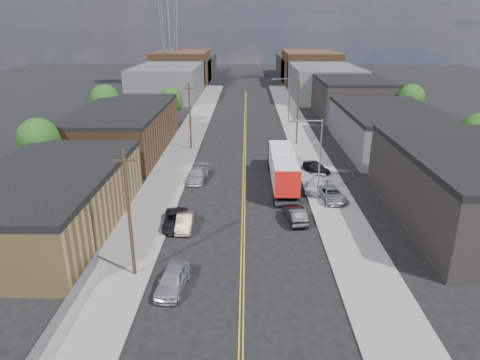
{
  "coord_description": "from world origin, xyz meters",
  "views": [
    {
      "loc": [
        0.26,
        -18.02,
        18.08
      ],
      "look_at": [
        -0.4,
        24.48,
        2.5
      ],
      "focal_mm": 32.0,
      "sensor_mm": 36.0,
      "label": 1
    }
  ],
  "objects_px": {
    "car_left_c": "(175,220)",
    "car_left_d": "(197,175)",
    "car_left_b": "(185,222)",
    "car_left_a": "(173,280)",
    "semi_truck": "(282,164)",
    "car_right_lot_b": "(316,185)",
    "car_right_lot_c": "(316,167)",
    "car_right_oncoming": "(295,214)",
    "car_right_lot_a": "(331,194)"
  },
  "relations": [
    {
      "from": "car_left_b",
      "to": "car_left_d",
      "type": "distance_m",
      "value": 13.12
    },
    {
      "from": "car_left_d",
      "to": "car_right_lot_c",
      "type": "height_order",
      "value": "car_right_lot_c"
    },
    {
      "from": "car_left_d",
      "to": "car_right_lot_c",
      "type": "distance_m",
      "value": 15.2
    },
    {
      "from": "semi_truck",
      "to": "car_right_lot_c",
      "type": "distance_m",
      "value": 6.1
    },
    {
      "from": "semi_truck",
      "to": "car_right_oncoming",
      "type": "bearing_deg",
      "value": -87.32
    },
    {
      "from": "car_left_c",
      "to": "car_right_lot_b",
      "type": "relative_size",
      "value": 1.08
    },
    {
      "from": "car_left_c",
      "to": "car_right_oncoming",
      "type": "height_order",
      "value": "car_right_oncoming"
    },
    {
      "from": "car_right_lot_a",
      "to": "car_right_lot_b",
      "type": "bearing_deg",
      "value": 104.8
    },
    {
      "from": "semi_truck",
      "to": "car_left_c",
      "type": "bearing_deg",
      "value": -132.22
    },
    {
      "from": "car_left_c",
      "to": "car_right_lot_c",
      "type": "xyz_separation_m",
      "value": [
        15.61,
        15.59,
        0.17
      ]
    },
    {
      "from": "car_right_lot_b",
      "to": "car_left_b",
      "type": "bearing_deg",
      "value": -126.9
    },
    {
      "from": "car_left_d",
      "to": "car_right_lot_a",
      "type": "height_order",
      "value": "car_left_d"
    },
    {
      "from": "car_left_b",
      "to": "car_left_d",
      "type": "height_order",
      "value": "car_left_d"
    },
    {
      "from": "car_left_c",
      "to": "car_left_a",
      "type": "bearing_deg",
      "value": -86.4
    },
    {
      "from": "car_right_oncoming",
      "to": "car_right_lot_a",
      "type": "bearing_deg",
      "value": -139.36
    },
    {
      "from": "car_left_b",
      "to": "car_right_oncoming",
      "type": "height_order",
      "value": "car_right_oncoming"
    },
    {
      "from": "semi_truck",
      "to": "car_left_c",
      "type": "distance_m",
      "value": 16.3
    },
    {
      "from": "car_right_lot_a",
      "to": "car_right_oncoming",
      "type": "bearing_deg",
      "value": -139.32
    },
    {
      "from": "car_left_b",
      "to": "car_right_oncoming",
      "type": "xyz_separation_m",
      "value": [
        10.48,
        1.74,
        0.08
      ]
    },
    {
      "from": "car_right_oncoming",
      "to": "car_right_lot_a",
      "type": "relative_size",
      "value": 0.95
    },
    {
      "from": "semi_truck",
      "to": "car_left_d",
      "type": "xyz_separation_m",
      "value": [
        -10.21,
        0.68,
        -1.57
      ]
    },
    {
      "from": "car_right_lot_b",
      "to": "car_right_lot_c",
      "type": "relative_size",
      "value": 1.11
    },
    {
      "from": "car_left_a",
      "to": "car_left_d",
      "type": "height_order",
      "value": "car_left_a"
    },
    {
      "from": "car_left_a",
      "to": "car_left_b",
      "type": "height_order",
      "value": "car_left_a"
    },
    {
      "from": "car_left_c",
      "to": "car_right_lot_a",
      "type": "bearing_deg",
      "value": 17.56
    },
    {
      "from": "car_right_oncoming",
      "to": "car_right_lot_c",
      "type": "xyz_separation_m",
      "value": [
        4.21,
        14.27,
        0.09
      ]
    },
    {
      "from": "car_left_d",
      "to": "car_right_lot_c",
      "type": "relative_size",
      "value": 1.27
    },
    {
      "from": "car_left_d",
      "to": "car_left_c",
      "type": "bearing_deg",
      "value": -86.66
    },
    {
      "from": "car_left_a",
      "to": "car_left_d",
      "type": "xyz_separation_m",
      "value": [
        -0.71,
        22.83,
        -0.03
      ]
    },
    {
      "from": "car_left_b",
      "to": "car_right_oncoming",
      "type": "relative_size",
      "value": 0.89
    },
    {
      "from": "car_left_d",
      "to": "car_right_oncoming",
      "type": "relative_size",
      "value": 1.13
    },
    {
      "from": "car_left_b",
      "to": "car_right_lot_c",
      "type": "distance_m",
      "value": 21.74
    },
    {
      "from": "car_left_c",
      "to": "car_left_b",
      "type": "bearing_deg",
      "value": -29.34
    },
    {
      "from": "car_left_a",
      "to": "car_left_b",
      "type": "bearing_deg",
      "value": 98.86
    },
    {
      "from": "car_left_d",
      "to": "car_right_lot_a",
      "type": "bearing_deg",
      "value": -16.33
    },
    {
      "from": "car_left_c",
      "to": "car_left_d",
      "type": "height_order",
      "value": "car_left_d"
    },
    {
      "from": "car_left_b",
      "to": "semi_truck",
      "type": "bearing_deg",
      "value": 49.15
    },
    {
      "from": "car_left_b",
      "to": "car_left_d",
      "type": "xyz_separation_m",
      "value": [
        -0.23,
        13.11,
        0.08
      ]
    },
    {
      "from": "car_right_oncoming",
      "to": "car_right_lot_a",
      "type": "height_order",
      "value": "car_right_oncoming"
    },
    {
      "from": "car_right_lot_a",
      "to": "car_right_lot_b",
      "type": "distance_m",
      "value": 3.11
    },
    {
      "from": "car_left_b",
      "to": "car_left_c",
      "type": "distance_m",
      "value": 1.01
    },
    {
      "from": "car_left_a",
      "to": "car_right_lot_a",
      "type": "height_order",
      "value": "car_left_a"
    },
    {
      "from": "car_right_lot_a",
      "to": "car_left_d",
      "type": "bearing_deg",
      "value": 149.29
    },
    {
      "from": "car_left_c",
      "to": "car_right_lot_b",
      "type": "xyz_separation_m",
      "value": [
        14.61,
        9.2,
        0.13
      ]
    },
    {
      "from": "car_left_b",
      "to": "car_right_lot_a",
      "type": "distance_m",
      "value": 16.37
    },
    {
      "from": "car_right_lot_a",
      "to": "car_left_b",
      "type": "bearing_deg",
      "value": -163.54
    },
    {
      "from": "car_left_c",
      "to": "car_right_lot_a",
      "type": "height_order",
      "value": "car_right_lot_a"
    },
    {
      "from": "semi_truck",
      "to": "car_left_b",
      "type": "relative_size",
      "value": 3.79
    },
    {
      "from": "car_left_b",
      "to": "car_right_lot_a",
      "type": "xyz_separation_m",
      "value": [
        14.9,
        6.76,
        0.15
      ]
    },
    {
      "from": "car_left_d",
      "to": "car_left_b",
      "type": "bearing_deg",
      "value": -82.56
    }
  ]
}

